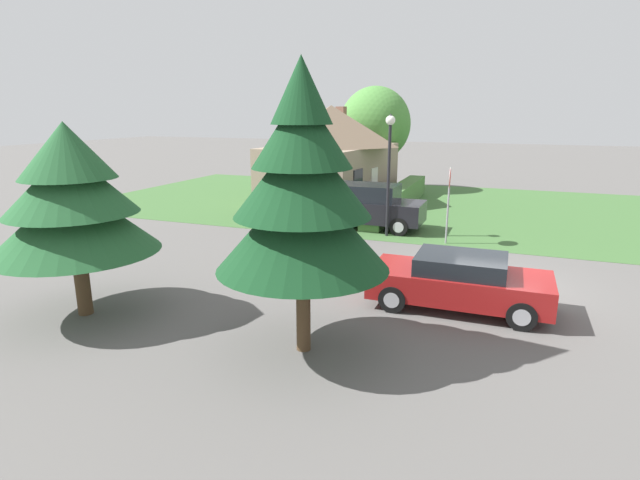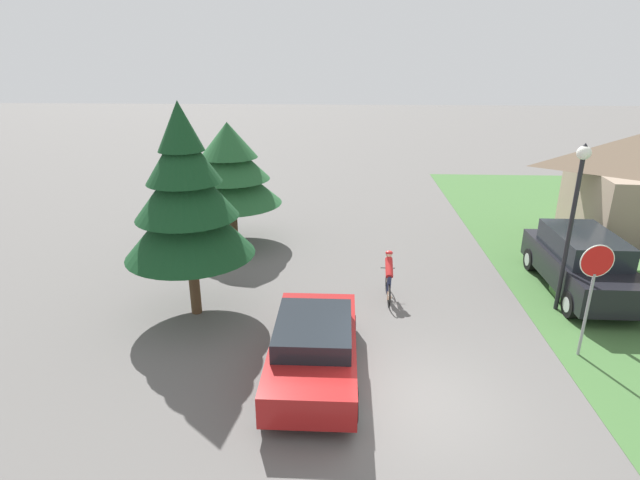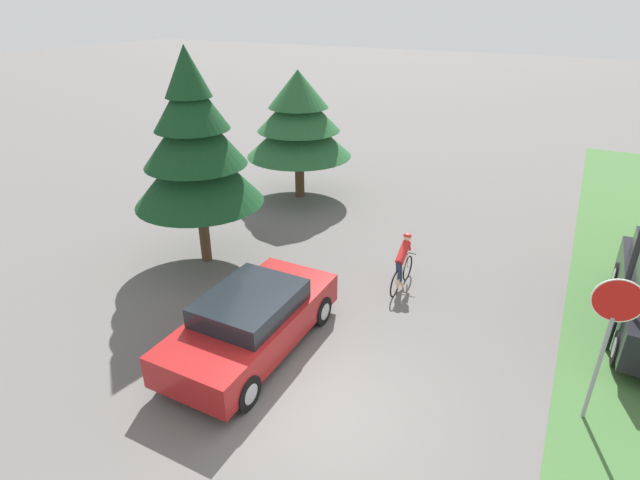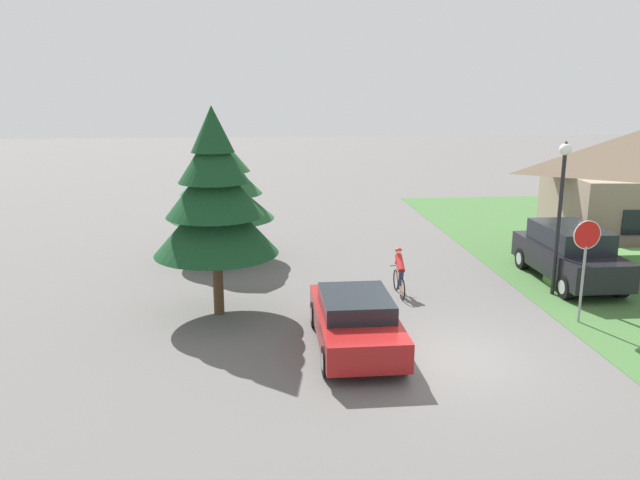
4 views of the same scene
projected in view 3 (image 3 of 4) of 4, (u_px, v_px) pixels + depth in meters
ground_plane at (326, 408)px, 9.25m from camera, size 140.00×140.00×0.00m
sedan_left_lane at (252, 321)px, 10.54m from camera, size 1.97×4.41×1.39m
cyclist at (402, 263)px, 12.83m from camera, size 0.44×1.64×1.48m
stop_sign at (611, 322)px, 8.16m from camera, size 0.79×0.08×2.88m
conifer_tall_near at (195, 146)px, 13.05m from camera, size 3.48×3.48×5.87m
conifer_tall_far at (299, 120)px, 17.95m from camera, size 3.85×3.85×4.65m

